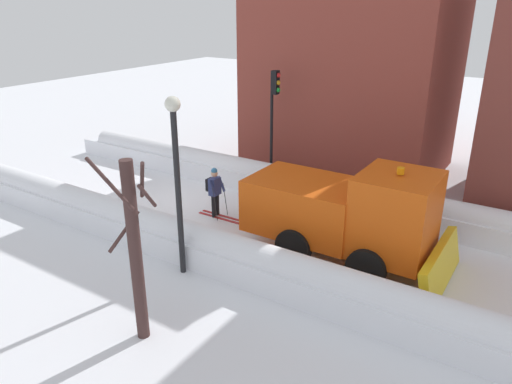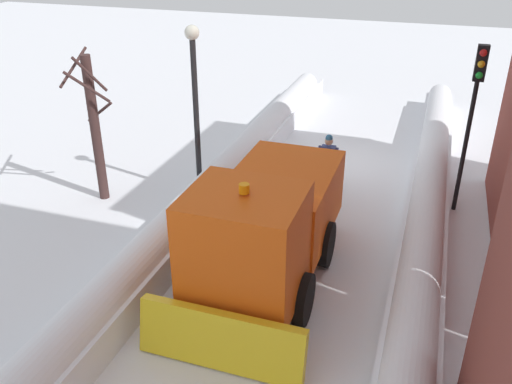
{
  "view_description": "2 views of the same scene",
  "coord_description": "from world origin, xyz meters",
  "views": [
    {
      "loc": [
        12.5,
        11.73,
        7.21
      ],
      "look_at": [
        0.53,
        4.01,
        1.51
      ],
      "focal_mm": 33.94,
      "sensor_mm": 36.0,
      "label": 1
    },
    {
      "loc": [
        -2.66,
        16.76,
        7.42
      ],
      "look_at": [
        1.14,
        5.52,
        1.43
      ],
      "focal_mm": 37.85,
      "sensor_mm": 36.0,
      "label": 2
    }
  ],
  "objects": [
    {
      "name": "street_lamp",
      "position": [
        3.6,
        3.52,
        3.18
      ],
      "size": [
        0.4,
        0.4,
        4.99
      ],
      "color": "black",
      "rests_on": "ground"
    },
    {
      "name": "plow_truck",
      "position": [
        0.39,
        7.05,
        1.48
      ],
      "size": [
        3.2,
        5.98,
        3.12
      ],
      "color": "#DB510F",
      "rests_on": "ground"
    },
    {
      "name": "traffic_light_pole",
      "position": [
        -3.68,
        2.13,
        3.27
      ],
      "size": [
        0.28,
        0.42,
        4.68
      ],
      "color": "black",
      "rests_on": "ground"
    },
    {
      "name": "snowbank_left",
      "position": [
        -2.92,
        10.0,
        0.56
      ],
      "size": [
        1.1,
        36.0,
        1.2
      ],
      "color": "white",
      "rests_on": "ground"
    },
    {
      "name": "bare_tree_near",
      "position": [
        6.24,
        4.62,
        2.25
      ],
      "size": [
        1.18,
        1.33,
        4.32
      ],
      "color": "#412B28",
      "rests_on": "ground"
    },
    {
      "name": "ground_plane",
      "position": [
        0.0,
        10.0,
        0.0
      ],
      "size": [
        80.0,
        80.0,
        0.0
      ],
      "primitive_type": "plane",
      "color": "white"
    },
    {
      "name": "snowbank_right",
      "position": [
        2.92,
        10.0,
        0.56
      ],
      "size": [
        1.1,
        36.0,
        1.2
      ],
      "color": "white",
      "rests_on": "ground"
    },
    {
      "name": "building_brick_near",
      "position": [
        -7.69,
        3.71,
        4.85
      ],
      "size": [
        6.26,
        8.06,
        9.7
      ],
      "color": "brown",
      "rests_on": "ground"
    },
    {
      "name": "skier",
      "position": [
        0.07,
        1.99,
        1.0
      ],
      "size": [
        0.62,
        1.8,
        1.81
      ],
      "color": "black",
      "rests_on": "ground"
    }
  ]
}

